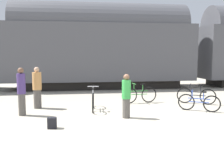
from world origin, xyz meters
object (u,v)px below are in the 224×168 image
(person_in_purple, at_px, (21,91))
(person_in_tan, at_px, (37,88))
(bicycle_blue, at_px, (199,102))
(freight_train, at_px, (101,44))
(bicycle_silver, at_px, (93,100))
(bicycle_black, at_px, (196,96))
(person_in_green, at_px, (126,96))
(backpack, at_px, (52,123))
(bicycle_green, at_px, (139,95))

(person_in_purple, xyz_separation_m, person_in_tan, (0.39, 1.25, -0.04))
(bicycle_blue, bearing_deg, freight_train, 112.44)
(bicycle_blue, bearing_deg, bicycle_silver, 169.21)
(bicycle_black, height_order, person_in_purple, person_in_purple)
(bicycle_black, height_order, person_in_green, person_in_green)
(freight_train, height_order, backpack, freight_train)
(bicycle_green, xyz_separation_m, person_in_tan, (-4.54, -0.56, 0.47))
(bicycle_silver, bearing_deg, person_in_green, -53.44)
(bicycle_blue, distance_m, person_in_tan, 6.67)
(person_in_green, bearing_deg, bicycle_silver, -80.15)
(bicycle_blue, bearing_deg, backpack, -163.51)
(bicycle_blue, distance_m, person_in_purple, 6.90)
(bicycle_silver, distance_m, person_in_green, 1.87)
(bicycle_green, distance_m, person_in_tan, 4.60)
(bicycle_black, relative_size, person_in_tan, 0.87)
(person_in_green, relative_size, backpack, 4.66)
(bicycle_green, height_order, bicycle_silver, bicycle_silver)
(freight_train, distance_m, bicycle_black, 7.72)
(person_in_purple, relative_size, backpack, 5.26)
(bicycle_silver, bearing_deg, bicycle_green, 29.18)
(bicycle_green, relative_size, bicycle_blue, 1.20)
(freight_train, relative_size, bicycle_black, 25.42)
(bicycle_black, height_order, backpack, bicycle_black)
(bicycle_black, bearing_deg, freight_train, 121.23)
(person_in_green, bearing_deg, bicycle_green, -139.73)
(bicycle_black, relative_size, backpack, 4.48)
(person_in_tan, bearing_deg, bicycle_blue, -47.92)
(bicycle_silver, xyz_separation_m, backpack, (-1.44, -2.46, -0.23))
(person_in_purple, distance_m, person_in_green, 3.89)
(bicycle_green, bearing_deg, person_in_green, -113.03)
(person_in_purple, height_order, person_in_tan, person_in_purple)
(backpack, bearing_deg, bicycle_black, 26.79)
(bicycle_green, bearing_deg, freight_train, 102.42)
(bicycle_blue, distance_m, person_in_green, 3.20)
(bicycle_green, relative_size, backpack, 5.02)
(bicycle_green, bearing_deg, person_in_purple, -159.93)
(bicycle_silver, distance_m, bicycle_black, 4.82)
(person_in_green, bearing_deg, bicycle_black, -176.51)
(bicycle_black, xyz_separation_m, person_in_tan, (-7.07, 0.02, 0.48))
(bicycle_green, distance_m, person_in_purple, 5.28)
(backpack, bearing_deg, bicycle_green, 45.24)
(bicycle_blue, height_order, person_in_green, person_in_green)
(person_in_purple, bearing_deg, person_in_tan, -168.15)
(bicycle_green, height_order, person_in_tan, person_in_tan)
(person_in_green, relative_size, person_in_tan, 0.91)
(person_in_green, xyz_separation_m, person_in_tan, (-3.38, 2.17, 0.07))
(bicycle_green, distance_m, backpack, 5.24)
(freight_train, relative_size, backpack, 113.88)
(bicycle_blue, bearing_deg, person_in_green, -167.75)
(bicycle_green, distance_m, bicycle_blue, 2.82)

